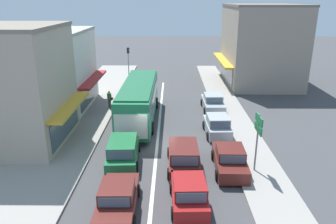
{
  "coord_description": "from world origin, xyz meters",
  "views": [
    {
      "loc": [
        0.97,
        -20.74,
        9.68
      ],
      "look_at": [
        0.72,
        3.65,
        1.2
      ],
      "focal_mm": 35.0,
      "sensor_mm": 36.0,
      "label": 1
    }
  ],
  "objects_px": {
    "parked_sedan_kerb_front": "(230,159)",
    "directional_road_sign": "(258,129)",
    "parked_sedan_kerb_third": "(213,103)",
    "traffic_light_downstreet": "(128,59)",
    "sedan_adjacent_lane_lead": "(118,199)",
    "wagon_queue_gap_filler": "(123,151)",
    "parked_hatchback_kerb_second": "(217,126)",
    "wagon_behind_bus_mid": "(183,156)",
    "city_bus": "(139,99)",
    "pedestrian_with_handbag_near": "(110,98)",
    "hatchback_queue_far_back": "(189,193)"
  },
  "relations": [
    {
      "from": "parked_sedan_kerb_front",
      "to": "pedestrian_with_handbag_near",
      "type": "distance_m",
      "value": 14.37
    },
    {
      "from": "parked_hatchback_kerb_second",
      "to": "directional_road_sign",
      "type": "distance_m",
      "value": 6.13
    },
    {
      "from": "sedan_adjacent_lane_lead",
      "to": "wagon_behind_bus_mid",
      "type": "relative_size",
      "value": 0.94
    },
    {
      "from": "wagon_behind_bus_mid",
      "to": "city_bus",
      "type": "bearing_deg",
      "value": 112.73
    },
    {
      "from": "wagon_queue_gap_filler",
      "to": "parked_sedan_kerb_front",
      "type": "bearing_deg",
      "value": -7.86
    },
    {
      "from": "parked_sedan_kerb_front",
      "to": "directional_road_sign",
      "type": "xyz_separation_m",
      "value": [
        1.43,
        -0.27,
        2.04
      ]
    },
    {
      "from": "hatchback_queue_far_back",
      "to": "wagon_behind_bus_mid",
      "type": "distance_m",
      "value": 3.84
    },
    {
      "from": "sedan_adjacent_lane_lead",
      "to": "parked_sedan_kerb_front",
      "type": "xyz_separation_m",
      "value": [
        6.02,
        4.12,
        0.0
      ]
    },
    {
      "from": "city_bus",
      "to": "sedan_adjacent_lane_lead",
      "type": "bearing_deg",
      "value": -89.43
    },
    {
      "from": "sedan_adjacent_lane_lead",
      "to": "wagon_behind_bus_mid",
      "type": "height_order",
      "value": "wagon_behind_bus_mid"
    },
    {
      "from": "pedestrian_with_handbag_near",
      "to": "directional_road_sign",
      "type": "bearing_deg",
      "value": -47.18
    },
    {
      "from": "traffic_light_downstreet",
      "to": "wagon_behind_bus_mid",
      "type": "bearing_deg",
      "value": -74.59
    },
    {
      "from": "parked_sedan_kerb_front",
      "to": "traffic_light_downstreet",
      "type": "height_order",
      "value": "traffic_light_downstreet"
    },
    {
      "from": "traffic_light_downstreet",
      "to": "pedestrian_with_handbag_near",
      "type": "height_order",
      "value": "traffic_light_downstreet"
    },
    {
      "from": "parked_sedan_kerb_front",
      "to": "pedestrian_with_handbag_near",
      "type": "height_order",
      "value": "pedestrian_with_handbag_near"
    },
    {
      "from": "hatchback_queue_far_back",
      "to": "wagon_queue_gap_filler",
      "type": "distance_m",
      "value": 5.94
    },
    {
      "from": "sedan_adjacent_lane_lead",
      "to": "parked_sedan_kerb_third",
      "type": "bearing_deg",
      "value": 67.46
    },
    {
      "from": "pedestrian_with_handbag_near",
      "to": "parked_sedan_kerb_front",
      "type": "bearing_deg",
      "value": -50.65
    },
    {
      "from": "hatchback_queue_far_back",
      "to": "wagon_behind_bus_mid",
      "type": "xyz_separation_m",
      "value": [
        -0.14,
        3.83,
        0.04
      ]
    },
    {
      "from": "traffic_light_downstreet",
      "to": "directional_road_sign",
      "type": "bearing_deg",
      "value": -65.28
    },
    {
      "from": "wagon_queue_gap_filler",
      "to": "pedestrian_with_handbag_near",
      "type": "relative_size",
      "value": 2.81
    },
    {
      "from": "parked_sedan_kerb_front",
      "to": "parked_sedan_kerb_third",
      "type": "distance_m",
      "value": 11.18
    },
    {
      "from": "traffic_light_downstreet",
      "to": "parked_sedan_kerb_third",
      "type": "bearing_deg",
      "value": -49.27
    },
    {
      "from": "parked_hatchback_kerb_second",
      "to": "pedestrian_with_handbag_near",
      "type": "xyz_separation_m",
      "value": [
        -9.07,
        5.77,
        0.36
      ]
    },
    {
      "from": "traffic_light_downstreet",
      "to": "city_bus",
      "type": "bearing_deg",
      "value": -79.37
    },
    {
      "from": "directional_road_sign",
      "to": "parked_sedan_kerb_front",
      "type": "bearing_deg",
      "value": 169.39
    },
    {
      "from": "hatchback_queue_far_back",
      "to": "parked_sedan_kerb_front",
      "type": "relative_size",
      "value": 0.88
    },
    {
      "from": "parked_sedan_kerb_front",
      "to": "parked_sedan_kerb_third",
      "type": "relative_size",
      "value": 1.0
    },
    {
      "from": "sedan_adjacent_lane_lead",
      "to": "hatchback_queue_far_back",
      "type": "relative_size",
      "value": 1.13
    },
    {
      "from": "hatchback_queue_far_back",
      "to": "pedestrian_with_handbag_near",
      "type": "height_order",
      "value": "pedestrian_with_handbag_near"
    },
    {
      "from": "city_bus",
      "to": "parked_sedan_kerb_third",
      "type": "bearing_deg",
      "value": 23.76
    },
    {
      "from": "hatchback_queue_far_back",
      "to": "parked_sedan_kerb_front",
      "type": "height_order",
      "value": "hatchback_queue_far_back"
    },
    {
      "from": "hatchback_queue_far_back",
      "to": "parked_sedan_kerb_front",
      "type": "distance_m",
      "value": 4.47
    },
    {
      "from": "sedan_adjacent_lane_lead",
      "to": "pedestrian_with_handbag_near",
      "type": "bearing_deg",
      "value": 101.47
    },
    {
      "from": "directional_road_sign",
      "to": "pedestrian_with_handbag_near",
      "type": "distance_m",
      "value": 15.6
    },
    {
      "from": "parked_sedan_kerb_third",
      "to": "wagon_queue_gap_filler",
      "type": "bearing_deg",
      "value": -123.38
    },
    {
      "from": "wagon_behind_bus_mid",
      "to": "parked_sedan_kerb_third",
      "type": "xyz_separation_m",
      "value": [
        3.07,
        10.98,
        -0.08
      ]
    },
    {
      "from": "sedan_adjacent_lane_lead",
      "to": "traffic_light_downstreet",
      "type": "relative_size",
      "value": 1.01
    },
    {
      "from": "parked_sedan_kerb_front",
      "to": "parked_hatchback_kerb_second",
      "type": "xyz_separation_m",
      "value": [
        -0.04,
        5.34,
        0.05
      ]
    },
    {
      "from": "city_bus",
      "to": "wagon_behind_bus_mid",
      "type": "xyz_separation_m",
      "value": [
        3.4,
        -8.13,
        -1.14
      ]
    },
    {
      "from": "wagon_queue_gap_filler",
      "to": "parked_hatchback_kerb_second",
      "type": "xyz_separation_m",
      "value": [
        6.41,
        4.45,
        -0.04
      ]
    },
    {
      "from": "wagon_queue_gap_filler",
      "to": "wagon_behind_bus_mid",
      "type": "relative_size",
      "value": 1.01
    },
    {
      "from": "parked_sedan_kerb_front",
      "to": "directional_road_sign",
      "type": "relative_size",
      "value": 1.18
    },
    {
      "from": "directional_road_sign",
      "to": "wagon_behind_bus_mid",
      "type": "bearing_deg",
      "value": 173.58
    },
    {
      "from": "sedan_adjacent_lane_lead",
      "to": "parked_hatchback_kerb_second",
      "type": "distance_m",
      "value": 11.19
    },
    {
      "from": "sedan_adjacent_lane_lead",
      "to": "wagon_queue_gap_filler",
      "type": "distance_m",
      "value": 5.03
    },
    {
      "from": "sedan_adjacent_lane_lead",
      "to": "directional_road_sign",
      "type": "relative_size",
      "value": 1.18
    },
    {
      "from": "traffic_light_downstreet",
      "to": "parked_hatchback_kerb_second",
      "type": "bearing_deg",
      "value": -62.13
    },
    {
      "from": "parked_hatchback_kerb_second",
      "to": "traffic_light_downstreet",
      "type": "bearing_deg",
      "value": 117.87
    },
    {
      "from": "parked_sedan_kerb_third",
      "to": "directional_road_sign",
      "type": "bearing_deg",
      "value": -84.51
    }
  ]
}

